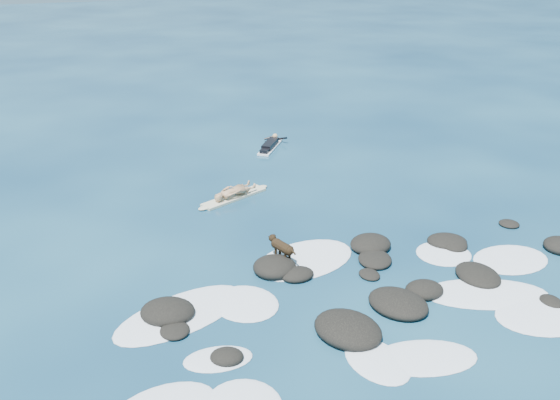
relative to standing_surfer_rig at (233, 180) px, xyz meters
name	(u,v)px	position (x,y,z in m)	size (l,w,h in m)	color
ground	(351,279)	(1.50, -6.67, -0.73)	(160.00, 160.00, 0.00)	#0A2642
reef_rocks	(369,283)	(1.76, -7.24, -0.62)	(13.69, 7.40, 0.57)	black
breaking_foam	(370,308)	(1.29, -8.21, -0.72)	(13.39, 7.88, 0.12)	white
standing_surfer_rig	(233,180)	(0.00, 0.00, 0.00)	(3.09, 1.62, 1.86)	beige
paddling_surfer_rig	(270,145)	(3.16, 4.97, -0.58)	(1.87, 2.29, 0.44)	white
dog	(281,247)	(-0.04, -5.11, -0.20)	(0.59, 1.22, 0.80)	black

